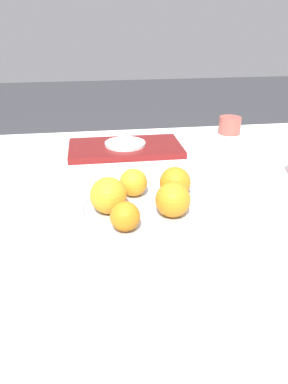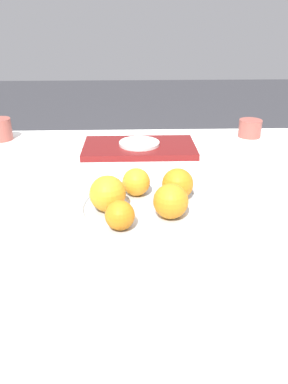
{
  "view_description": "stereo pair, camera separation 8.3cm",
  "coord_description": "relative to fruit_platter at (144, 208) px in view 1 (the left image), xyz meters",
  "views": [
    {
      "loc": [
        -0.15,
        -0.97,
        1.14
      ],
      "look_at": [
        -0.04,
        -0.23,
        0.78
      ],
      "focal_mm": 35.0,
      "sensor_mm": 36.0,
      "label": 1
    },
    {
      "loc": [
        -0.07,
        -0.98,
        1.14
      ],
      "look_at": [
        -0.04,
        -0.23,
        0.78
      ],
      "focal_mm": 35.0,
      "sensor_mm": 36.0,
      "label": 2
    }
  ],
  "objects": [
    {
      "name": "orange_1",
      "position": [
        -0.02,
        0.06,
        0.04
      ],
      "size": [
        0.07,
        0.07,
        0.07
      ],
      "color": "orange",
      "rests_on": "fruit_platter"
    },
    {
      "name": "orange_0",
      "position": [
        0.06,
        -0.05,
        0.04
      ],
      "size": [
        0.08,
        0.08,
        0.08
      ],
      "color": "orange",
      "rests_on": "fruit_platter"
    },
    {
      "name": "side_plate",
      "position": [
        -0.0,
        0.41,
        0.02
      ],
      "size": [
        0.13,
        0.13,
        0.01
      ],
      "color": "silver",
      "rests_on": "serving_tray"
    },
    {
      "name": "table",
      "position": [
        0.04,
        0.23,
        -0.37
      ],
      "size": [
        1.59,
        0.84,
        0.73
      ],
      "color": "white",
      "rests_on": "ground_plane"
    },
    {
      "name": "orange_3",
      "position": [
        -0.05,
        -0.09,
        0.03
      ],
      "size": [
        0.06,
        0.06,
        0.06
      ],
      "color": "orange",
      "rests_on": "fruit_platter"
    },
    {
      "name": "serving_tray",
      "position": [
        -0.0,
        0.41,
        0.0
      ],
      "size": [
        0.36,
        0.2,
        0.02
      ],
      "color": "maroon",
      "rests_on": "table"
    },
    {
      "name": "orange_4",
      "position": [
        0.08,
        0.04,
        0.04
      ],
      "size": [
        0.07,
        0.07,
        0.07
      ],
      "color": "orange",
      "rests_on": "fruit_platter"
    },
    {
      "name": "ground_plane",
      "position": [
        0.04,
        0.23,
        -0.74
      ],
      "size": [
        12.0,
        12.0,
        0.0
      ],
      "primitive_type": "plane",
      "color": "#38383D"
    },
    {
      "name": "fruit_platter",
      "position": [
        0.0,
        0.0,
        0.0
      ],
      "size": [
        0.29,
        0.29,
        0.02
      ],
      "color": "#B2BCC6",
      "rests_on": "table"
    },
    {
      "name": "cup_1",
      "position": [
        0.4,
        0.55,
        0.02
      ],
      "size": [
        0.08,
        0.08,
        0.06
      ],
      "color": "#9E4C42",
      "rests_on": "table"
    },
    {
      "name": "orange_2",
      "position": [
        -0.08,
        -0.01,
        0.04
      ],
      "size": [
        0.08,
        0.08,
        0.08
      ],
      "color": "orange",
      "rests_on": "fruit_platter"
    }
  ]
}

